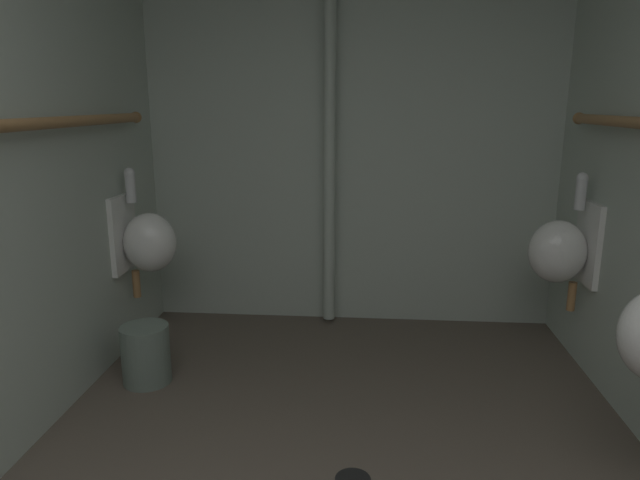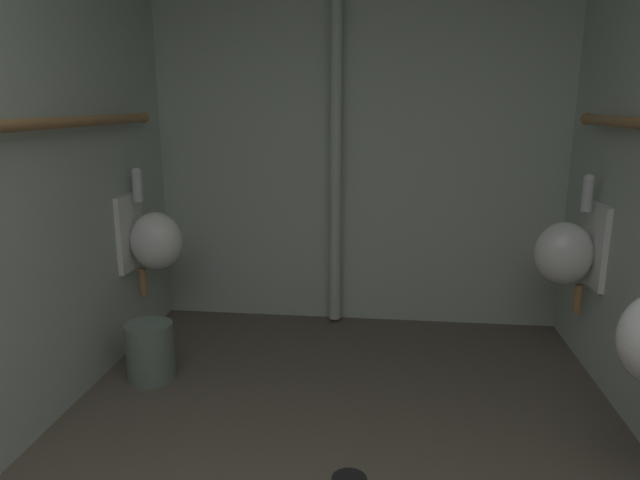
{
  "view_description": "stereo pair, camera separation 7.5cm",
  "coord_description": "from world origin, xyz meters",
  "px_view_note": "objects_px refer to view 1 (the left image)",
  "views": [
    {
      "loc": [
        0.1,
        -0.2,
        1.42
      ],
      "look_at": [
        -0.09,
        2.14,
        0.85
      ],
      "focal_mm": 32.0,
      "sensor_mm": 36.0,
      "label": 1
    },
    {
      "loc": [
        0.18,
        -0.2,
        1.42
      ],
      "look_at": [
        -0.09,
        2.14,
        0.85
      ],
      "focal_mm": 32.0,
      "sensor_mm": 36.0,
      "label": 2
    }
  ],
  "objects_px": {
    "standpipe_back_wall": "(330,124)",
    "floor_drain": "(353,479)",
    "waste_bin": "(146,354)",
    "urinal_right_far": "(562,250)",
    "urinal_left_mid": "(146,240)"
  },
  "relations": [
    {
      "from": "urinal_left_mid",
      "to": "standpipe_back_wall",
      "type": "height_order",
      "value": "standpipe_back_wall"
    },
    {
      "from": "waste_bin",
      "to": "floor_drain",
      "type": "bearing_deg",
      "value": -33.12
    },
    {
      "from": "urinal_right_far",
      "to": "waste_bin",
      "type": "relative_size",
      "value": 2.45
    },
    {
      "from": "floor_drain",
      "to": "standpipe_back_wall",
      "type": "bearing_deg",
      "value": 97.14
    },
    {
      "from": "urinal_right_far",
      "to": "waste_bin",
      "type": "bearing_deg",
      "value": -169.42
    },
    {
      "from": "standpipe_back_wall",
      "to": "waste_bin",
      "type": "bearing_deg",
      "value": -134.11
    },
    {
      "from": "urinal_right_far",
      "to": "waste_bin",
      "type": "xyz_separation_m",
      "value": [
        -2.17,
        -0.41,
        -0.5
      ]
    },
    {
      "from": "urinal_right_far",
      "to": "floor_drain",
      "type": "distance_m",
      "value": 1.68
    },
    {
      "from": "floor_drain",
      "to": "urinal_left_mid",
      "type": "bearing_deg",
      "value": 137.03
    },
    {
      "from": "standpipe_back_wall",
      "to": "floor_drain",
      "type": "xyz_separation_m",
      "value": [
        0.2,
        -1.63,
        -1.29
      ]
    },
    {
      "from": "urinal_left_mid",
      "to": "urinal_right_far",
      "type": "height_order",
      "value": "same"
    },
    {
      "from": "waste_bin",
      "to": "urinal_right_far",
      "type": "bearing_deg",
      "value": 10.58
    },
    {
      "from": "standpipe_back_wall",
      "to": "waste_bin",
      "type": "distance_m",
      "value": 1.71
    },
    {
      "from": "floor_drain",
      "to": "waste_bin",
      "type": "distance_m",
      "value": 1.31
    },
    {
      "from": "urinal_right_far",
      "to": "standpipe_back_wall",
      "type": "bearing_deg",
      "value": 158.28
    }
  ]
}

